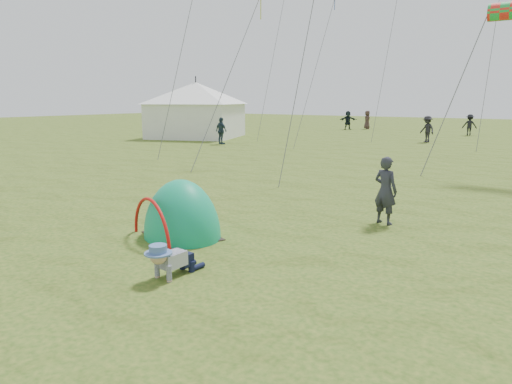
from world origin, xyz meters
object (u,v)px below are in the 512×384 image
Objects in this scene: popup_tent at (182,236)px; standing_adult at (385,191)px; event_marquee at (196,108)px; crawling_toddler at (170,259)px.

standing_adult is (3.21, 3.39, 0.79)m from popup_tent.
standing_adult is 25.82m from event_marquee.
event_marquee is (-18.29, 21.33, 1.89)m from crawling_toddler.
crawling_toddler is at bearing -30.53° from popup_tent.
popup_tent is 1.54× the size of standing_adult.
event_marquee is at bearing -23.94° from standing_adult.
event_marquee is (-16.88, 19.55, 2.19)m from popup_tent.
standing_adult is (1.80, 5.17, 0.48)m from crawling_toddler.
standing_adult is at bearing 67.69° from popup_tent.
crawling_toddler is at bearing 85.70° from standing_adult.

